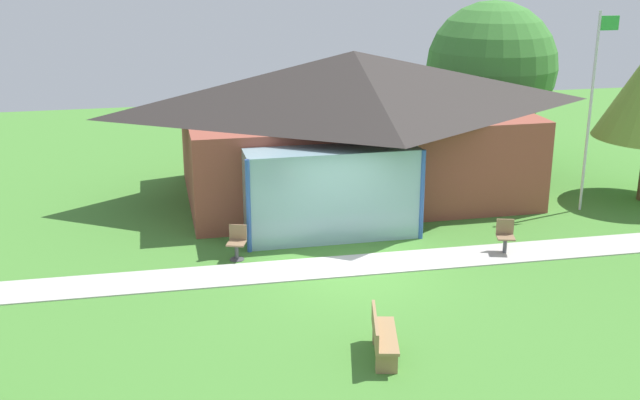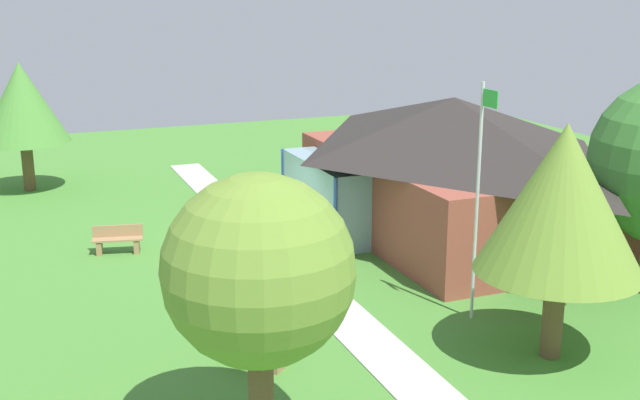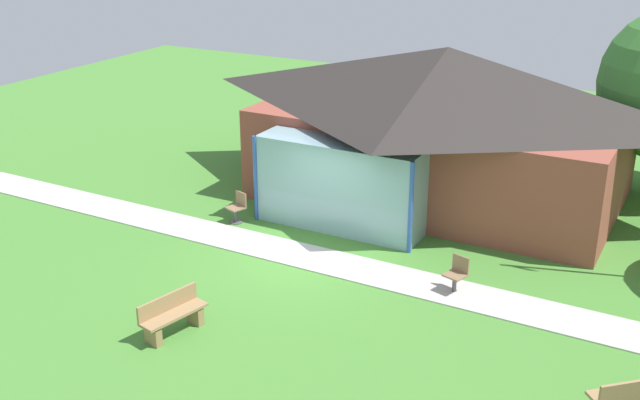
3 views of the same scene
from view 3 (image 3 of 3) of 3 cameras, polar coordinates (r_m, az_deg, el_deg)
name	(u,v)px [view 3 (image 3 of 3)]	position (r m, az deg, el deg)	size (l,w,h in m)	color
ground_plane	(300,259)	(19.44, -1.46, -4.39)	(44.00, 44.00, 0.00)	#478433
pavilion	(440,121)	(23.13, 8.86, 5.78)	(11.22, 8.12, 4.47)	brown
footpath	(304,256)	(19.58, -1.19, -4.13)	(23.77, 1.30, 0.03)	#BCB7B2
bench_front_center	(173,316)	(16.45, -10.81, -8.35)	(0.77, 1.56, 0.84)	#9E7A51
bench_lawn_far_right	(632,397)	(14.83, 21.96, -13.31)	(1.41, 1.33, 0.84)	#9E7A51
patio_chair_west	(237,208)	(21.58, -6.10, -0.59)	(0.56, 0.56, 0.86)	#8C6B4C
patio_chair_lawn_spare	(457,275)	(18.01, 10.03, -5.48)	(0.55, 0.55, 0.86)	#8C6B4C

